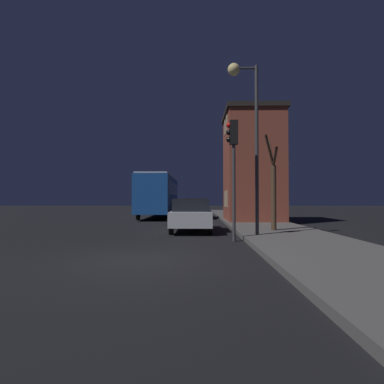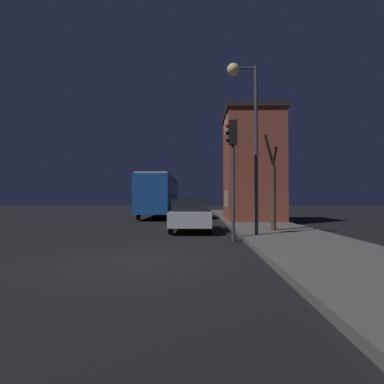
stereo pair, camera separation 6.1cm
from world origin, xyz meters
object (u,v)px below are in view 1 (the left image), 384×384
Objects in this scene: traffic_light at (233,155)px; bare_tree at (273,187)px; streetlamp at (246,110)px; car_mid_lane at (196,208)px; bus at (159,193)px; car_near_lane at (191,214)px.

traffic_light is 1.04× the size of bare_tree.
traffic_light is at bearing -128.92° from streetlamp.
car_mid_lane is (-1.43, 13.37, -2.37)m from traffic_light.
traffic_light is at bearing -72.45° from bus.
traffic_light is at bearing -64.95° from car_near_lane.
bare_tree is 1.00× the size of car_near_lane.
bare_tree is at bearing -61.06° from bus.
car_near_lane is at bearing 115.05° from traffic_light.
bus is at bearing 107.55° from traffic_light.
bus is (-5.19, 13.74, -3.03)m from streetlamp.
bare_tree is 11.57m from car_mid_lane.
car_near_lane is at bearing -74.97° from bus.
streetlamp reaches higher than car_mid_lane.
traffic_light reaches higher than car_mid_lane.
car_near_lane is (-1.63, 3.49, -2.40)m from traffic_light.
streetlamp is at bearing -80.84° from car_mid_lane.
streetlamp reaches higher than traffic_light.
traffic_light is 0.43× the size of bus.
bus is at bearing 110.69° from streetlamp.
traffic_light is 4.53m from car_near_lane.
car_mid_lane is at bearing 99.16° from streetlamp.
bare_tree is at bearing -72.17° from car_mid_lane.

